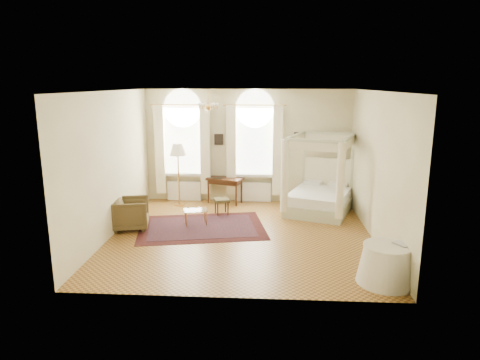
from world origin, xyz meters
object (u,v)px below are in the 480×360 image
(nightstand, at_px, (340,195))
(armchair, at_px, (131,214))
(writing_desk, at_px, (225,181))
(coffee_table, at_px, (196,211))
(stool, at_px, (222,201))
(floor_lamp, at_px, (178,153))
(side_table, at_px, (387,264))
(canopy_bed, at_px, (319,195))

(nightstand, height_order, armchair, armchair)
(writing_desk, xyz_separation_m, coffee_table, (-0.54, -2.03, -0.30))
(nightstand, bearing_deg, writing_desk, 180.00)
(nightstand, height_order, coffee_table, nightstand)
(nightstand, distance_m, stool, 3.51)
(nightstand, xyz_separation_m, floor_lamp, (-4.64, -0.32, 1.24))
(writing_desk, height_order, floor_lamp, floor_lamp)
(armchair, bearing_deg, nightstand, -78.31)
(stool, distance_m, floor_lamp, 1.94)
(writing_desk, bearing_deg, armchair, -130.08)
(nightstand, relative_size, side_table, 0.57)
(armchair, bearing_deg, side_table, -127.76)
(stool, relative_size, coffee_table, 0.73)
(stool, height_order, coffee_table, stool)
(writing_desk, bearing_deg, nightstand, 0.00)
(canopy_bed, bearing_deg, side_table, -80.60)
(coffee_table, height_order, floor_lamp, floor_lamp)
(floor_lamp, bearing_deg, stool, -31.49)
(writing_desk, relative_size, stool, 2.34)
(canopy_bed, distance_m, writing_desk, 2.77)
(canopy_bed, xyz_separation_m, nightstand, (0.69, 0.76, -0.19))
(floor_lamp, relative_size, side_table, 1.75)
(nightstand, xyz_separation_m, armchair, (-5.39, -2.43, 0.09))
(floor_lamp, bearing_deg, coffee_table, -66.10)
(stool, height_order, armchair, armchair)
(canopy_bed, height_order, coffee_table, canopy_bed)
(stool, distance_m, armchair, 2.45)
(nightstand, bearing_deg, floor_lamp, -176.11)
(armchair, xyz_separation_m, coffee_table, (1.51, 0.40, -0.03))
(canopy_bed, relative_size, stool, 4.90)
(writing_desk, bearing_deg, canopy_bed, -15.94)
(stool, relative_size, side_table, 0.46)
(stool, distance_m, side_table, 5.09)
(floor_lamp, bearing_deg, side_table, -45.00)
(armchair, height_order, side_table, armchair)
(nightstand, bearing_deg, coffee_table, -152.33)
(nightstand, height_order, floor_lamp, floor_lamp)
(writing_desk, xyz_separation_m, armchair, (-2.05, -2.43, -0.27))
(nightstand, relative_size, armchair, 0.70)
(canopy_bed, distance_m, armchair, 4.99)
(nightstand, relative_size, coffee_table, 0.90)
(canopy_bed, bearing_deg, stool, -172.11)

